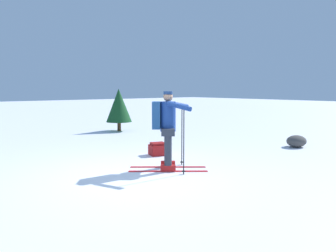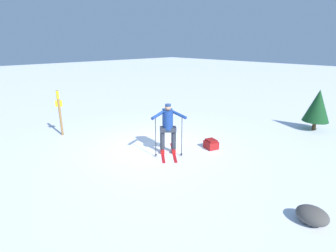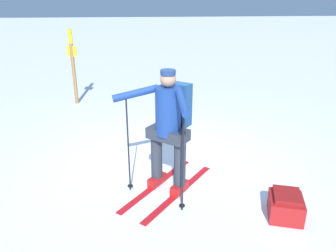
# 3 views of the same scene
# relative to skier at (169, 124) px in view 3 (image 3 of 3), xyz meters

# --- Properties ---
(ground_plane) EXTENTS (80.00, 80.00, 0.00)m
(ground_plane) POSITION_rel_skier_xyz_m (0.67, 0.01, -0.91)
(ground_plane) COLOR white
(skier) EXTENTS (1.50, 1.35, 1.59)m
(skier) POSITION_rel_skier_xyz_m (0.00, 0.00, 0.00)
(skier) COLOR red
(skier) RESTS_ON ground_plane
(dropped_backpack) EXTENTS (0.50, 0.48, 0.31)m
(dropped_backpack) POSITION_rel_skier_xyz_m (-0.76, -1.26, -0.76)
(dropped_backpack) COLOR maroon
(dropped_backpack) RESTS_ON ground_plane
(trail_marker) EXTENTS (0.12, 0.23, 1.71)m
(trail_marker) POSITION_rel_skier_xyz_m (3.95, 1.79, 0.11)
(trail_marker) COLOR olive
(trail_marker) RESTS_ON ground_plane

